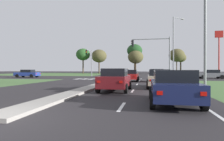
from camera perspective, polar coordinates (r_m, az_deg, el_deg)
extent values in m
plane|color=#282628|center=(35.25, 2.91, -2.15)|extent=(200.00, 200.00, 0.00)
cube|color=#476B38|center=(66.60, -16.49, -0.97)|extent=(35.00, 35.00, 0.01)
cube|color=#385B2D|center=(63.02, 29.75, -1.08)|extent=(35.00, 35.00, 0.01)
cube|color=gray|center=(16.62, -5.62, -4.75)|extent=(1.20, 22.00, 0.14)
cube|color=gray|center=(60.11, 5.99, -1.04)|extent=(1.20, 36.00, 0.14)
cube|color=silver|center=(8.22, 2.85, -10.49)|extent=(0.14, 2.00, 0.01)
cube|color=silver|center=(14.12, 6.04, -5.92)|extent=(0.14, 2.00, 0.01)
cube|color=silver|center=(20.09, 7.32, -4.05)|extent=(0.14, 2.00, 0.01)
cube|color=silver|center=(26.07, 8.02, -3.03)|extent=(0.14, 2.00, 0.01)
cube|color=silver|center=(32.05, 8.45, -2.40)|extent=(0.14, 2.00, 0.01)
cube|color=silver|center=(17.14, 18.06, -4.83)|extent=(0.14, 24.00, 0.01)
cube|color=silver|center=(27.97, 8.79, -2.80)|extent=(6.40, 0.50, 0.01)
cube|color=silver|center=(31.71, -9.89, -2.43)|extent=(0.70, 2.80, 0.01)
cube|color=silver|center=(31.33, -7.91, -2.46)|extent=(0.70, 2.80, 0.01)
cube|color=silver|center=(30.99, -5.89, -2.49)|extent=(0.70, 2.80, 0.01)
cube|color=silver|center=(30.69, -3.83, -2.52)|extent=(0.70, 2.80, 0.01)
cube|color=silver|center=(30.43, -1.73, -2.54)|extent=(0.70, 2.80, 0.01)
cube|color=maroon|center=(13.98, 0.93, -3.12)|extent=(1.83, 4.19, 0.77)
cube|color=black|center=(13.81, 0.83, -0.49)|extent=(1.61, 1.93, 0.52)
cube|color=red|center=(12.05, -3.99, -3.31)|extent=(0.20, 0.04, 0.14)
cube|color=red|center=(11.79, 2.60, -3.40)|extent=(0.20, 0.04, 0.14)
cylinder|color=black|center=(15.49, -1.61, -4.19)|extent=(0.22, 0.64, 0.64)
cylinder|color=black|center=(15.22, 5.18, -4.28)|extent=(0.22, 0.64, 0.64)
cylinder|color=black|center=(12.89, -4.09, -5.12)|extent=(0.22, 0.64, 0.64)
cylinder|color=black|center=(12.56, 4.07, -5.26)|extent=(0.22, 0.64, 0.64)
cube|color=#A31919|center=(25.36, 5.39, -1.69)|extent=(1.88, 4.13, 0.64)
cube|color=black|center=(25.20, 5.36, -0.39)|extent=(1.65, 1.90, 0.52)
cube|color=red|center=(23.36, 3.21, -1.71)|extent=(0.20, 0.04, 0.14)
cube|color=red|center=(23.23, 6.70, -1.72)|extent=(0.20, 0.04, 0.14)
cylinder|color=black|center=(26.79, 3.64, -2.27)|extent=(0.22, 0.64, 0.64)
cylinder|color=black|center=(26.63, 7.65, -2.28)|extent=(0.22, 0.64, 0.64)
cylinder|color=black|center=(24.16, 2.90, -2.55)|extent=(0.22, 0.64, 0.64)
cylinder|color=black|center=(23.99, 7.35, -2.58)|extent=(0.22, 0.64, 0.64)
cube|color=#161E47|center=(9.23, 17.39, -5.20)|extent=(1.88, 4.28, 0.68)
cube|color=black|center=(9.04, 17.51, -1.50)|extent=(1.65, 1.97, 0.52)
cube|color=red|center=(7.02, 13.75, -6.39)|extent=(0.20, 0.04, 0.14)
cube|color=red|center=(7.24, 25.16, -6.20)|extent=(0.20, 0.04, 0.14)
cylinder|color=black|center=(10.56, 11.37, -6.34)|extent=(0.22, 0.64, 0.64)
cylinder|color=black|center=(10.76, 21.47, -6.24)|extent=(0.22, 0.64, 0.64)
cylinder|color=black|center=(7.85, 11.74, -8.68)|extent=(0.22, 0.64, 0.64)
cylinder|color=black|center=(8.11, 25.26, -8.41)|extent=(0.22, 0.64, 0.64)
cube|color=slate|center=(36.14, 26.90, -1.12)|extent=(4.35, 1.84, 0.63)
cube|color=black|center=(36.17, 27.13, -0.21)|extent=(2.00, 1.62, 0.52)
cube|color=red|center=(37.49, 29.81, -0.98)|extent=(0.04, 0.20, 0.14)
cylinder|color=black|center=(34.89, 25.14, -1.69)|extent=(0.64, 0.22, 0.64)
cylinder|color=black|center=(36.67, 24.40, -1.59)|extent=(0.64, 0.22, 0.64)
cylinder|color=black|center=(35.70, 29.46, -1.65)|extent=(0.64, 0.22, 0.64)
cylinder|color=black|center=(37.45, 28.54, -1.56)|extent=(0.64, 0.22, 0.64)
cube|color=#BCAD8E|center=(16.78, 13.51, -2.65)|extent=(1.81, 4.40, 0.70)
cube|color=black|center=(16.61, 13.54, -0.56)|extent=(1.59, 2.02, 0.52)
cube|color=red|center=(14.54, 11.29, -2.83)|extent=(0.20, 0.04, 0.14)
cube|color=red|center=(14.63, 16.68, -2.82)|extent=(0.20, 0.04, 0.14)
cylinder|color=black|center=(18.19, 10.41, -3.52)|extent=(0.22, 0.64, 0.64)
cylinder|color=black|center=(18.28, 16.10, -3.51)|extent=(0.22, 0.64, 0.64)
cylinder|color=black|center=(15.38, 10.43, -4.23)|extent=(0.22, 0.64, 0.64)
cylinder|color=black|center=(15.49, 17.15, -4.21)|extent=(0.22, 0.64, 0.64)
cube|color=#B7B7BC|center=(25.19, 12.85, -1.59)|extent=(1.73, 4.25, 0.75)
cube|color=black|center=(25.03, 12.87, -0.15)|extent=(1.52, 1.95, 0.52)
cube|color=red|center=(23.03, 11.46, -1.59)|extent=(0.20, 0.04, 0.14)
cube|color=red|center=(23.09, 14.72, -1.59)|extent=(0.20, 0.04, 0.14)
cylinder|color=black|center=(26.54, 10.86, -2.30)|extent=(0.22, 0.64, 0.64)
cylinder|color=black|center=(26.62, 14.58, -2.29)|extent=(0.22, 0.64, 0.64)
cylinder|color=black|center=(23.83, 10.92, -2.60)|extent=(0.22, 0.64, 0.64)
cylinder|color=black|center=(23.91, 15.07, -2.60)|extent=(0.22, 0.64, 0.64)
cube|color=navy|center=(40.40, -23.52, -0.96)|extent=(4.58, 1.77, 0.63)
cube|color=black|center=(40.30, -23.35, -0.14)|extent=(2.11, 1.55, 0.52)
cube|color=red|center=(38.58, -21.23, -0.92)|extent=(0.04, 0.20, 0.14)
cube|color=red|center=(39.73, -20.21, -0.88)|extent=(0.04, 0.20, 0.14)
cylinder|color=black|center=(40.52, -25.94, -1.41)|extent=(0.64, 0.22, 0.64)
cylinder|color=black|center=(41.96, -24.51, -1.34)|extent=(0.64, 0.22, 0.64)
cylinder|color=black|center=(38.86, -22.45, -1.47)|extent=(0.64, 0.22, 0.64)
cylinder|color=black|center=(40.36, -21.09, -1.40)|extent=(0.64, 0.22, 0.64)
cylinder|color=gray|center=(43.28, -5.98, 2.12)|extent=(0.18, 0.18, 5.75)
cylinder|color=gray|center=(41.70, -6.69, 5.81)|extent=(0.12, 3.66, 0.12)
cube|color=black|center=(39.91, -7.46, 5.29)|extent=(0.32, 0.26, 0.95)
sphere|color=#360503|center=(39.78, -7.53, 5.74)|extent=(0.20, 0.20, 0.20)
sphere|color=orange|center=(39.76, -7.53, 5.31)|extent=(0.20, 0.20, 0.20)
sphere|color=black|center=(39.73, -7.53, 4.88)|extent=(0.20, 0.20, 0.20)
cylinder|color=gray|center=(28.52, 16.49, 3.37)|extent=(0.18, 0.18, 6.10)
cylinder|color=gray|center=(28.65, 11.29, 9.00)|extent=(5.16, 0.12, 0.12)
cube|color=black|center=(28.65, 6.07, 7.94)|extent=(0.26, 0.32, 0.95)
sphere|color=#360503|center=(28.70, 5.75, 8.53)|extent=(0.20, 0.20, 0.20)
sphere|color=#3A2405|center=(28.66, 5.75, 7.94)|extent=(0.20, 0.20, 0.20)
sphere|color=green|center=(28.62, 5.75, 7.35)|extent=(0.20, 0.20, 0.20)
cylinder|color=gray|center=(16.82, 25.53, 10.76)|extent=(0.20, 0.20, 9.19)
cylinder|color=gray|center=(35.06, 17.48, 6.39)|extent=(0.20, 0.20, 10.48)
cylinder|color=gray|center=(36.62, 18.70, 14.30)|extent=(1.71, 1.22, 0.10)
ellipsoid|color=#B2B2A8|center=(37.27, 19.86, 13.89)|extent=(0.56, 0.28, 0.20)
cylinder|color=maroon|center=(46.22, 4.67, -0.94)|extent=(0.16, 0.16, 0.70)
cylinder|color=#232833|center=(46.21, 4.67, -0.06)|extent=(0.34, 0.34, 0.73)
sphere|color=tan|center=(46.21, 4.67, 0.53)|extent=(0.21, 0.21, 0.21)
cylinder|color=red|center=(52.68, 28.74, 3.56)|extent=(0.28, 0.28, 9.04)
cube|color=red|center=(53.25, 28.76, 9.29)|extent=(1.80, 0.30, 1.60)
torus|color=yellow|center=(53.29, 28.29, 9.28)|extent=(0.96, 0.16, 0.96)
torus|color=yellow|center=(53.53, 29.11, 9.24)|extent=(0.96, 0.16, 0.96)
cylinder|color=#423323|center=(72.70, -8.44, 1.35)|extent=(0.46, 0.46, 5.58)
ellipsoid|color=#285123|center=(72.89, -8.44, 4.65)|extent=(5.15, 5.15, 4.38)
cylinder|color=#423323|center=(70.26, -3.80, 1.06)|extent=(0.43, 0.43, 4.79)
ellipsoid|color=#4C4728|center=(70.41, -3.80, 4.24)|extent=(5.49, 5.49, 4.66)
cylinder|color=#423323|center=(68.76, 6.90, 0.89)|extent=(0.48, 0.48, 4.34)
ellipsoid|color=#4C4728|center=(68.89, 6.90, 3.92)|extent=(5.39, 5.39, 4.58)
cylinder|color=#423323|center=(70.65, 6.61, 1.85)|extent=(0.41, 0.41, 6.74)
ellipsoid|color=#1E421E|center=(70.94, 6.61, 5.78)|extent=(5.46, 5.46, 4.64)
cylinder|color=#423323|center=(72.21, 19.40, 0.94)|extent=(0.47, 0.47, 4.58)
ellipsoid|color=#4C4728|center=(72.32, 19.41, 3.58)|extent=(3.77, 3.77, 3.21)
cylinder|color=#423323|center=(70.71, 18.36, 1.08)|extent=(0.31, 0.31, 4.88)
ellipsoid|color=#4C4728|center=(70.86, 18.36, 4.23)|extent=(5.31, 5.31, 4.51)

